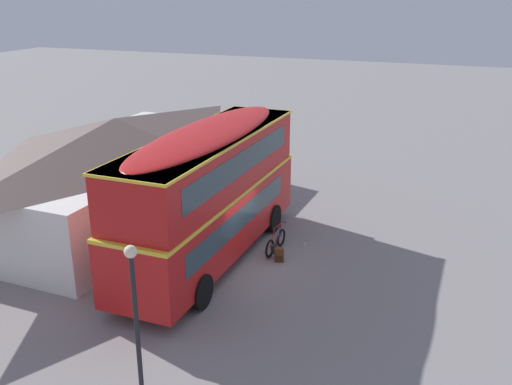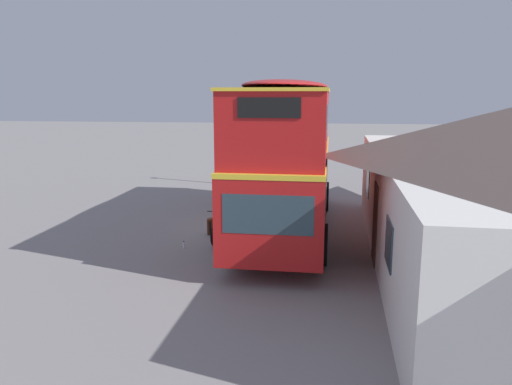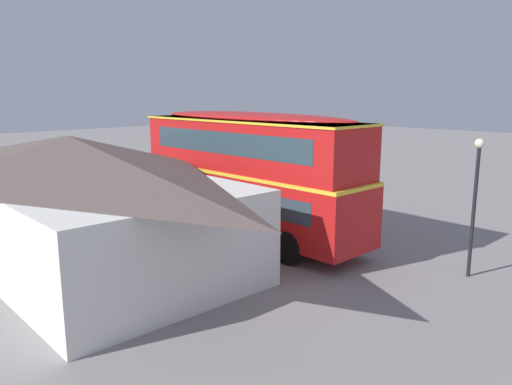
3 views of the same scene
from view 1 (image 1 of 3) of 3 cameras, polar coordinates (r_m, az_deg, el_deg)
The scene contains 7 objects.
ground_plane at distance 20.08m, azimuth -2.02°, elevation -7.35°, with size 120.00×120.00×0.00m, color gray.
double_decker_bus at distance 19.62m, azimuth -4.62°, elevation 0.34°, with size 10.12×2.79×4.79m.
touring_bicycle at distance 20.90m, azimuth 1.96°, elevation -5.07°, with size 1.73×0.46×1.04m.
backpack_on_ground at distance 20.29m, azimuth 2.32°, elevation -6.17°, with size 0.35×0.39×0.54m.
water_bottle_clear_plastic at distance 21.57m, azimuth 4.93°, elevation -5.12°, with size 0.07×0.07×0.21m.
pub_building at distance 24.85m, azimuth -13.63°, elevation 2.70°, with size 14.25×7.09×4.09m.
street_lamp at distance 12.72m, azimuth -11.95°, elevation -11.60°, with size 0.28×0.28×4.19m.
Camera 1 is at (-16.42, -7.04, 9.16)m, focal length 40.01 mm.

